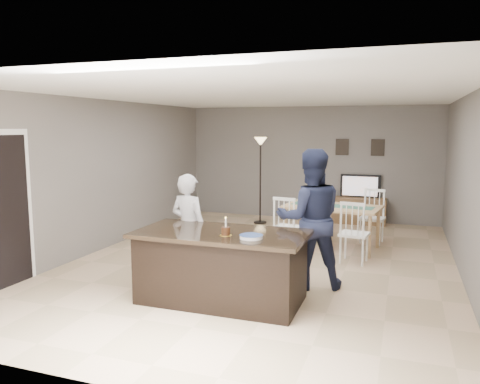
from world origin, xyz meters
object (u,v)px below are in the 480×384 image
(tv_console, at_px, (359,211))
(birthday_cake, at_px, (226,231))
(woman, at_px, (189,228))
(plate_stack, at_px, (251,237))
(floor_lamp, at_px, (260,157))
(man, at_px, (310,219))
(television, at_px, (360,186))
(dining_table, at_px, (332,213))
(kitchen_island, at_px, (221,266))

(tv_console, height_order, birthday_cake, birthday_cake)
(woman, relative_size, plate_stack, 5.59)
(woman, height_order, floor_lamp, floor_lamp)
(woman, relative_size, birthday_cake, 6.82)
(man, relative_size, plate_stack, 6.88)
(man, height_order, floor_lamp, floor_lamp)
(television, height_order, dining_table, television)
(television, distance_m, birthday_cake, 5.91)
(man, bearing_deg, floor_lamp, -84.86)
(kitchen_island, height_order, man, man)
(woman, height_order, birthday_cake, woman)
(kitchen_island, xyz_separation_m, woman, (-0.71, 0.55, 0.33))
(kitchen_island, distance_m, birthday_cake, 0.54)
(tv_console, distance_m, woman, 5.39)
(plate_stack, distance_m, floor_lamp, 5.32)
(television, distance_m, man, 4.74)
(tv_console, xyz_separation_m, woman, (-1.91, -5.02, 0.48))
(dining_table, relative_size, floor_lamp, 1.05)
(birthday_cake, distance_m, dining_table, 3.39)
(television, bearing_deg, kitchen_island, 77.99)
(birthday_cake, distance_m, plate_stack, 0.34)
(television, bearing_deg, man, 86.97)
(tv_console, xyz_separation_m, man, (-0.25, -4.66, 0.66))
(tv_console, bearing_deg, man, -93.07)
(kitchen_island, bearing_deg, man, 43.79)
(kitchen_island, relative_size, television, 2.35)
(floor_lamp, bearing_deg, tv_console, 17.88)
(woman, height_order, man, man)
(television, bearing_deg, floor_lamp, 19.54)
(birthday_cake, height_order, floor_lamp, floor_lamp)
(man, bearing_deg, plate_stack, 46.09)
(birthday_cake, bearing_deg, dining_table, 76.20)
(woman, distance_m, birthday_cake, 1.12)
(man, bearing_deg, birthday_cake, 31.95)
(man, bearing_deg, woman, -8.45)
(birthday_cake, xyz_separation_m, plate_stack, (0.34, -0.05, -0.03))
(birthday_cake, bearing_deg, floor_lamp, 102.24)
(plate_stack, bearing_deg, woman, 147.06)
(kitchen_island, relative_size, floor_lamp, 1.08)
(tv_console, bearing_deg, television, 90.00)
(woman, distance_m, man, 1.71)
(birthday_cake, bearing_deg, woman, 139.53)
(television, bearing_deg, woman, 69.39)
(man, bearing_deg, television, -113.71)
(kitchen_island, bearing_deg, plate_stack, -24.75)
(woman, relative_size, man, 0.81)
(tv_console, distance_m, birthday_cake, 5.87)
(plate_stack, bearing_deg, birthday_cake, 172.00)
(kitchen_island, height_order, television, television)
(kitchen_island, xyz_separation_m, floor_lamp, (-0.97, 4.87, 1.09))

